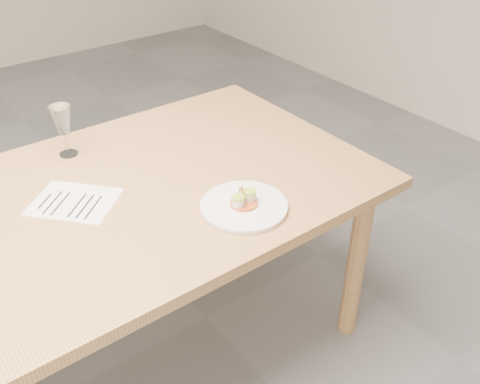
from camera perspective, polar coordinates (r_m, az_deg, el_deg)
dining_table at (r=1.70m, az=-23.66°, el=-6.33°), size 2.40×1.00×0.75m
dinner_plate at (r=1.63m, az=0.44°, el=-1.43°), size 0.27×0.27×0.07m
recipe_sheet at (r=1.74m, az=-17.28°, el=-0.99°), size 0.32×0.32×0.00m
wine_glass_3 at (r=1.95m, az=-18.44°, el=7.16°), size 0.07×0.07×0.19m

